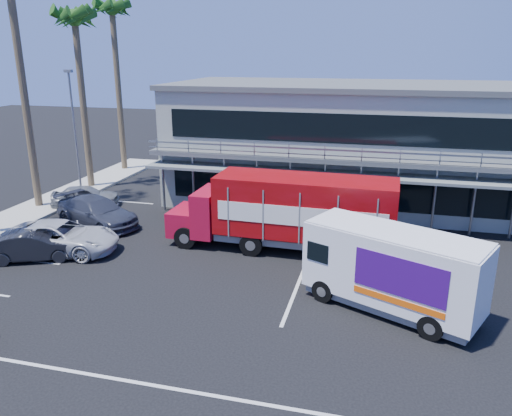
# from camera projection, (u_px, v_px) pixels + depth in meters

# --- Properties ---
(ground) EXTENTS (120.00, 120.00, 0.00)m
(ground) POSITION_uv_depth(u_px,v_px,m) (242.00, 295.00, 19.63)
(ground) COLOR black
(ground) RESTS_ON ground
(building) EXTENTS (22.40, 12.00, 7.30)m
(building) POSITION_uv_depth(u_px,v_px,m) (351.00, 142.00, 31.63)
(building) COLOR #9FA597
(building) RESTS_ON ground
(curb_strip) EXTENTS (3.00, 32.00, 0.16)m
(curb_strip) POSITION_uv_depth(u_px,v_px,m) (20.00, 216.00, 28.70)
(curb_strip) COLOR #A5A399
(curb_strip) RESTS_ON ground
(palm_e) EXTENTS (2.80, 2.80, 12.25)m
(palm_e) POSITION_uv_depth(u_px,v_px,m) (75.00, 28.00, 31.95)
(palm_e) COLOR brown
(palm_e) RESTS_ON ground
(palm_f) EXTENTS (2.80, 2.80, 13.25)m
(palm_f) POSITION_uv_depth(u_px,v_px,m) (113.00, 19.00, 36.85)
(palm_f) COLOR brown
(palm_f) RESTS_ON ground
(light_pole_far) EXTENTS (0.50, 0.25, 8.09)m
(light_pole_far) POSITION_uv_depth(u_px,v_px,m) (74.00, 128.00, 31.80)
(light_pole_far) COLOR gray
(light_pole_far) RESTS_ON ground
(red_truck) EXTENTS (10.86, 2.87, 3.64)m
(red_truck) POSITION_uv_depth(u_px,v_px,m) (289.00, 211.00, 23.45)
(red_truck) COLOR #A90D28
(red_truck) RESTS_ON ground
(white_van) EXTENTS (6.68, 4.66, 3.10)m
(white_van) POSITION_uv_depth(u_px,v_px,m) (392.00, 269.00, 17.99)
(white_van) COLOR white
(white_van) RESTS_ON ground
(parked_car_b) EXTENTS (4.35, 2.98, 1.36)m
(parked_car_b) POSITION_uv_depth(u_px,v_px,m) (34.00, 245.00, 22.79)
(parked_car_b) COLOR black
(parked_car_b) RESTS_ON ground
(parked_car_c) EXTENTS (5.70, 3.18, 1.51)m
(parked_car_c) POSITION_uv_depth(u_px,v_px,m) (61.00, 237.00, 23.58)
(parked_car_c) COLOR silver
(parked_car_c) RESTS_ON ground
(parked_car_d) EXTENTS (5.77, 4.05, 1.55)m
(parked_car_d) POSITION_uv_depth(u_px,v_px,m) (97.00, 212.00, 27.23)
(parked_car_d) COLOR #333644
(parked_car_d) RESTS_ON ground
(parked_car_e) EXTENTS (4.29, 3.12, 1.36)m
(parked_car_e) POSITION_uv_depth(u_px,v_px,m) (85.00, 196.00, 30.58)
(parked_car_e) COLOR slate
(parked_car_e) RESTS_ON ground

